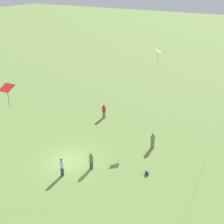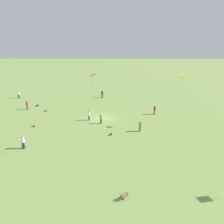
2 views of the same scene
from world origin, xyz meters
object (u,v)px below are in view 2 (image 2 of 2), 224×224
at_px(person_1, 89,115).
at_px(kite_3, 93,76).
at_px(person_7, 140,126).
at_px(dog_0, 125,195).
at_px(person_2, 102,94).
at_px(picnic_bag_0, 34,126).
at_px(kite_2, 182,77).
at_px(picnic_bag_2, 111,134).
at_px(person_3, 27,105).
at_px(person_10, 19,94).
at_px(person_6, 101,119).
at_px(person_5, 155,110).
at_px(picnic_bag_1, 37,105).
at_px(person_9, 23,142).

bearing_deg(person_1, kite_3, 156.94).
distance_m(person_7, dog_0, 14.78).
relative_size(person_2, picnic_bag_0, 4.02).
bearing_deg(picnic_bag_0, person_2, -117.96).
distance_m(kite_2, picnic_bag_2, 13.44).
bearing_deg(person_3, person_7, 43.41).
distance_m(person_7, person_10, 32.20).
relative_size(person_2, person_6, 1.09).
height_order(person_3, picnic_bag_2, person_3).
height_order(person_1, picnic_bag_2, person_1).
height_order(person_1, person_5, person_1).
bearing_deg(person_6, person_5, -39.78).
bearing_deg(dog_0, person_3, -177.69).
xyz_separation_m(person_2, picnic_bag_1, (12.84, 7.07, -0.71)).
distance_m(kite_3, dog_0, 25.99).
bearing_deg(person_7, kite_2, 159.55).
height_order(person_2, person_3, person_3).
distance_m(person_10, dog_0, 40.66).
bearing_deg(kite_2, person_3, -169.97).
height_order(person_1, person_9, person_9).
bearing_deg(person_2, person_1, -75.45).
bearing_deg(picnic_bag_2, person_1, -57.61).
xyz_separation_m(person_7, person_10, (26.14, -18.81, 0.11)).
xyz_separation_m(person_6, kite_2, (-12.12, 0.52, 6.83)).
bearing_deg(kite_3, person_2, -147.74).
bearing_deg(picnic_bag_2, kite_3, -72.71).
bearing_deg(person_1, picnic_bag_2, 11.23).
bearing_deg(picnic_bag_1, person_3, 63.33).
bearing_deg(dog_0, picnic_bag_0, -173.38).
bearing_deg(kite_3, person_5, 117.34).
xyz_separation_m(person_3, kite_2, (-26.89, 7.63, 6.73)).
distance_m(person_3, person_7, 23.13).
bearing_deg(person_10, dog_0, 135.51).
bearing_deg(picnic_bag_0, person_3, -63.23).
height_order(person_10, kite_2, kite_2).
relative_size(person_9, dog_0, 2.34).
xyz_separation_m(person_7, kite_2, (-6.11, -2.54, 6.85)).
xyz_separation_m(person_1, person_7, (-8.13, 4.56, -0.07)).
bearing_deg(person_3, person_6, 43.80).
xyz_separation_m(person_2, person_7, (-6.79, 19.51, -0.08)).
distance_m(person_1, person_7, 9.32).
xyz_separation_m(person_7, person_9, (15.16, 5.59, 0.08)).
bearing_deg(person_3, person_2, 103.24).
xyz_separation_m(kite_2, picnic_bag_0, (22.49, 1.09, -7.49)).
height_order(person_1, kite_2, kite_2).
relative_size(person_5, kite_3, 0.24).
bearing_deg(person_3, picnic_bag_1, 132.83).
distance_m(person_1, picnic_bag_1, 13.96).
bearing_deg(person_1, dog_0, -5.61).
xyz_separation_m(person_1, dog_0, (-5.31, 19.07, -0.49)).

